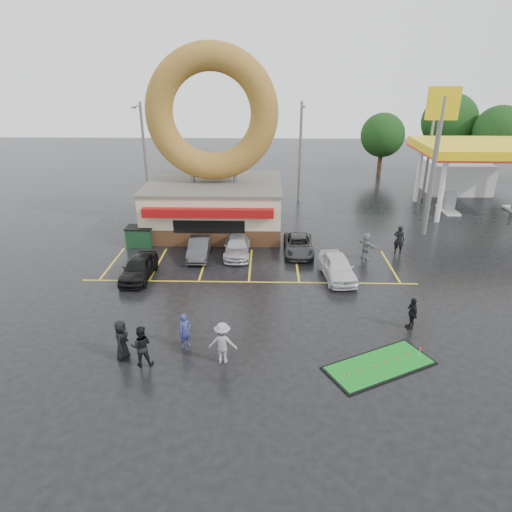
{
  "coord_description": "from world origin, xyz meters",
  "views": [
    {
      "loc": [
        1.05,
        -20.98,
        12.01
      ],
      "look_at": [
        0.46,
        2.19,
        2.2
      ],
      "focal_mm": 32.0,
      "sensor_mm": 36.0,
      "label": 1
    }
  ],
  "objects_px": {
    "car_silver": "(237,246)",
    "streetlight_mid": "(300,150)",
    "car_grey": "(298,245)",
    "dumpster": "(140,237)",
    "streetlight_right": "(430,148)",
    "putting_green": "(379,365)",
    "gas_station": "(476,163)",
    "car_black": "(139,267)",
    "person_cameraman": "(412,313)",
    "person_blue": "(185,331)",
    "shell_sign": "(438,135)",
    "donut_shop": "(214,172)",
    "streetlight_left": "(144,151)",
    "car_white": "(337,267)",
    "car_dgrey": "(199,248)"
  },
  "relations": [
    {
      "from": "streetlight_right",
      "to": "car_grey",
      "type": "xyz_separation_m",
      "value": [
        -12.78,
        -13.92,
        -4.19
      ]
    },
    {
      "from": "donut_shop",
      "to": "car_silver",
      "type": "distance_m",
      "value": 6.92
    },
    {
      "from": "streetlight_mid",
      "to": "car_silver",
      "type": "height_order",
      "value": "streetlight_mid"
    },
    {
      "from": "streetlight_right",
      "to": "person_blue",
      "type": "distance_m",
      "value": 31.64
    },
    {
      "from": "streetlight_left",
      "to": "person_blue",
      "type": "distance_m",
      "value": 24.74
    },
    {
      "from": "streetlight_right",
      "to": "dumpster",
      "type": "bearing_deg",
      "value": -151.99
    },
    {
      "from": "car_dgrey",
      "to": "car_black",
      "type": "bearing_deg",
      "value": -135.13
    },
    {
      "from": "putting_green",
      "to": "car_white",
      "type": "bearing_deg",
      "value": 94.14
    },
    {
      "from": "streetlight_mid",
      "to": "car_silver",
      "type": "bearing_deg",
      "value": -110.41
    },
    {
      "from": "putting_green",
      "to": "donut_shop",
      "type": "bearing_deg",
      "value": 116.92
    },
    {
      "from": "car_black",
      "to": "putting_green",
      "type": "height_order",
      "value": "car_black"
    },
    {
      "from": "gas_station",
      "to": "streetlight_left",
      "type": "distance_m",
      "value": 30.04
    },
    {
      "from": "car_grey",
      "to": "dumpster",
      "type": "xyz_separation_m",
      "value": [
        -11.16,
        1.18,
        0.06
      ]
    },
    {
      "from": "person_cameraman",
      "to": "person_blue",
      "type": "bearing_deg",
      "value": -86.18
    },
    {
      "from": "streetlight_right",
      "to": "car_black",
      "type": "height_order",
      "value": "streetlight_right"
    },
    {
      "from": "donut_shop",
      "to": "car_white",
      "type": "relative_size",
      "value": 3.21
    },
    {
      "from": "person_blue",
      "to": "person_cameraman",
      "type": "distance_m",
      "value": 10.92
    },
    {
      "from": "donut_shop",
      "to": "car_silver",
      "type": "bearing_deg",
      "value": -69.17
    },
    {
      "from": "car_white",
      "to": "dumpster",
      "type": "xyz_separation_m",
      "value": [
        -13.25,
        5.06,
        -0.07
      ]
    },
    {
      "from": "car_silver",
      "to": "streetlight_mid",
      "type": "bearing_deg",
      "value": 67.89
    },
    {
      "from": "car_dgrey",
      "to": "person_blue",
      "type": "relative_size",
      "value": 2.29
    },
    {
      "from": "putting_green",
      "to": "gas_station",
      "type": "bearing_deg",
      "value": 61.21
    },
    {
      "from": "putting_green",
      "to": "person_cameraman",
      "type": "bearing_deg",
      "value": 55.14
    },
    {
      "from": "person_cameraman",
      "to": "car_dgrey",
      "type": "bearing_deg",
      "value": -132.81
    },
    {
      "from": "streetlight_right",
      "to": "putting_green",
      "type": "xyz_separation_m",
      "value": [
        -10.06,
        -26.56,
        -4.74
      ]
    },
    {
      "from": "streetlight_mid",
      "to": "putting_green",
      "type": "bearing_deg",
      "value": -85.65
    },
    {
      "from": "car_grey",
      "to": "car_black",
      "type": "bearing_deg",
      "value": -156.62
    },
    {
      "from": "person_cameraman",
      "to": "dumpster",
      "type": "bearing_deg",
      "value": -129.64
    },
    {
      "from": "car_white",
      "to": "person_blue",
      "type": "relative_size",
      "value": 2.52
    },
    {
      "from": "gas_station",
      "to": "car_silver",
      "type": "xyz_separation_m",
      "value": [
        -20.96,
        -13.34,
        -3.09
      ]
    },
    {
      "from": "car_white",
      "to": "person_blue",
      "type": "xyz_separation_m",
      "value": [
        -7.92,
        -7.49,
        0.12
      ]
    },
    {
      "from": "gas_station",
      "to": "car_silver",
      "type": "bearing_deg",
      "value": -147.52
    },
    {
      "from": "car_dgrey",
      "to": "car_white",
      "type": "distance_m",
      "value": 9.3
    },
    {
      "from": "car_grey",
      "to": "person_blue",
      "type": "xyz_separation_m",
      "value": [
        -5.82,
        -11.36,
        0.25
      ]
    },
    {
      "from": "donut_shop",
      "to": "streetlight_mid",
      "type": "distance_m",
      "value": 10.59
    },
    {
      "from": "car_silver",
      "to": "putting_green",
      "type": "relative_size",
      "value": 0.81
    },
    {
      "from": "streetlight_mid",
      "to": "car_black",
      "type": "xyz_separation_m",
      "value": [
        -10.65,
        -17.1,
        -4.1
      ]
    },
    {
      "from": "donut_shop",
      "to": "person_cameraman",
      "type": "relative_size",
      "value": 8.24
    },
    {
      "from": "donut_shop",
      "to": "person_blue",
      "type": "bearing_deg",
      "value": -88.63
    },
    {
      "from": "shell_sign",
      "to": "car_black",
      "type": "height_order",
      "value": "shell_sign"
    },
    {
      "from": "streetlight_left",
      "to": "person_cameraman",
      "type": "bearing_deg",
      "value": -49.7
    },
    {
      "from": "shell_sign",
      "to": "streetlight_right",
      "type": "bearing_deg",
      "value": 73.17
    },
    {
      "from": "shell_sign",
      "to": "putting_green",
      "type": "height_order",
      "value": "shell_sign"
    },
    {
      "from": "car_black",
      "to": "car_white",
      "type": "relative_size",
      "value": 0.96
    },
    {
      "from": "donut_shop",
      "to": "dumpster",
      "type": "height_order",
      "value": "donut_shop"
    },
    {
      "from": "car_dgrey",
      "to": "car_grey",
      "type": "height_order",
      "value": "car_dgrey"
    },
    {
      "from": "donut_shop",
      "to": "person_blue",
      "type": "relative_size",
      "value": 8.1
    },
    {
      "from": "shell_sign",
      "to": "car_dgrey",
      "type": "height_order",
      "value": "shell_sign"
    },
    {
      "from": "car_white",
      "to": "person_blue",
      "type": "bearing_deg",
      "value": -143.31
    },
    {
      "from": "streetlight_mid",
      "to": "car_grey",
      "type": "height_order",
      "value": "streetlight_mid"
    }
  ]
}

